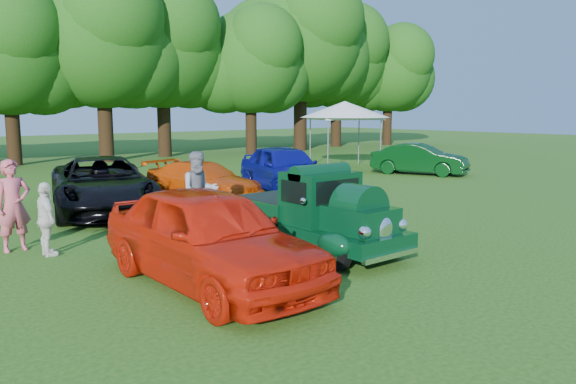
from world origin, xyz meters
TOP-DOWN VIEW (x-y plane):
  - ground at (0.00, 0.00)m, footprint 120.00×120.00m
  - hero_pickup at (0.07, 0.86)m, footprint 1.97×4.24m
  - red_convertible at (-2.83, 0.21)m, footprint 1.95×4.84m
  - back_car_black at (-1.65, 7.91)m, footprint 4.07×6.16m
  - back_car_orange at (1.67, 7.91)m, footprint 2.81×4.62m
  - back_car_blue at (4.88, 7.73)m, footprint 3.23×5.26m
  - back_car_green at (13.05, 8.12)m, footprint 2.95×4.45m
  - spectator_pink at (-4.74, 4.72)m, footprint 0.73×0.51m
  - spectator_grey at (-0.76, 4.04)m, footprint 1.10×0.96m
  - spectator_white at (-4.35, 3.88)m, footprint 0.37×0.87m
  - canopy_tent at (12.55, 12.41)m, footprint 5.84×5.84m

SIDE VIEW (x-z plane):
  - ground at x=0.00m, z-range 0.00..0.00m
  - back_car_orange at x=1.67m, z-range 0.00..1.25m
  - back_car_green at x=13.05m, z-range 0.00..1.39m
  - hero_pickup at x=0.07m, z-range -0.11..1.55m
  - spectator_white at x=-4.35m, z-range 0.00..1.49m
  - back_car_black at x=-1.65m, z-range 0.00..1.57m
  - red_convertible at x=-2.83m, z-range 0.00..1.65m
  - back_car_blue at x=4.88m, z-range 0.00..1.67m
  - spectator_pink at x=-4.74m, z-range 0.00..1.90m
  - spectator_grey at x=-0.76m, z-range 0.00..1.92m
  - canopy_tent at x=12.55m, z-range 1.23..4.55m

